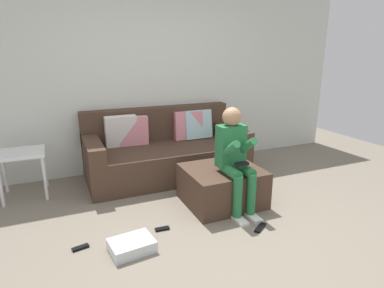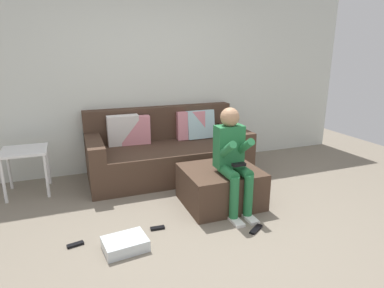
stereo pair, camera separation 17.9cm
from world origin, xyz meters
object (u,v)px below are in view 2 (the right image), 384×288
object	(u,v)px
couch_sectional	(167,151)
side_table	(25,157)
person_seated	(233,155)
storage_bin	(125,244)
remote_under_side_table	(75,245)
ottoman	(220,186)
remote_by_storage_bin	(158,228)
remote_near_ottoman	(256,229)

from	to	relation	value
couch_sectional	side_table	xyz separation A→B (m)	(-1.78, -0.03, 0.14)
person_seated	storage_bin	world-z (taller)	person_seated
remote_under_side_table	person_seated	bearing A→B (deg)	-7.44
ottoman	remote_under_side_table	world-z (taller)	ottoman
remote_by_storage_bin	side_table	bearing A→B (deg)	135.75
couch_sectional	ottoman	bearing A→B (deg)	-75.34
storage_bin	remote_by_storage_bin	size ratio (longest dim) A/B	2.64
couch_sectional	side_table	bearing A→B (deg)	-179.13
storage_bin	person_seated	bearing A→B (deg)	15.65
person_seated	side_table	xyz separation A→B (m)	(-2.12, 1.27, -0.17)
storage_bin	side_table	xyz separation A→B (m)	(-0.90, 1.61, 0.42)
couch_sectional	remote_under_side_table	distance (m)	1.95
storage_bin	remote_by_storage_bin	bearing A→B (deg)	32.57
storage_bin	remote_near_ottoman	distance (m)	1.25
couch_sectional	side_table	distance (m)	1.79
remote_near_ottoman	remote_by_storage_bin	xyz separation A→B (m)	(-0.89, 0.36, 0.00)
person_seated	remote_near_ottoman	world-z (taller)	person_seated
ottoman	person_seated	xyz separation A→B (m)	(0.04, -0.18, 0.42)
ottoman	remote_under_side_table	distance (m)	1.63
side_table	remote_near_ottoman	bearing A→B (deg)	-39.21
couch_sectional	storage_bin	size ratio (longest dim) A/B	5.80
ottoman	remote_near_ottoman	distance (m)	0.69
storage_bin	side_table	bearing A→B (deg)	119.16
remote_near_ottoman	remote_under_side_table	bearing A→B (deg)	134.69
ottoman	side_table	xyz separation A→B (m)	(-2.07, 1.09, 0.26)
remote_near_ottoman	person_seated	bearing A→B (deg)	60.34
storage_bin	remote_by_storage_bin	distance (m)	0.42
couch_sectional	remote_under_side_table	size ratio (longest dim) A/B	14.85
storage_bin	ottoman	bearing A→B (deg)	24.07
ottoman	storage_bin	distance (m)	1.29
ottoman	person_seated	bearing A→B (deg)	-76.81
couch_sectional	remote_by_storage_bin	bearing A→B (deg)	-110.42
person_seated	remote_under_side_table	size ratio (longest dim) A/B	7.71
ottoman	side_table	distance (m)	2.36
storage_bin	couch_sectional	bearing A→B (deg)	61.82
storage_bin	side_table	distance (m)	1.89
remote_by_storage_bin	remote_under_side_table	size ratio (longest dim) A/B	0.97
storage_bin	remote_under_side_table	world-z (taller)	storage_bin
remote_near_ottoman	remote_under_side_table	distance (m)	1.69
storage_bin	remote_near_ottoman	bearing A→B (deg)	-6.30
couch_sectional	person_seated	world-z (taller)	person_seated
remote_near_ottoman	remote_by_storage_bin	size ratio (longest dim) A/B	1.36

